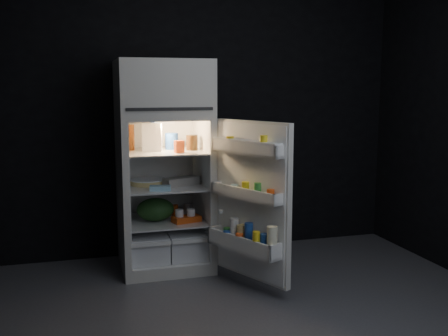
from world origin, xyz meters
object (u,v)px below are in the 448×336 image
object	(u,v)px
refrigerator	(163,158)
fridge_door	(250,203)
egg_carton	(181,181)
milk_jug	(152,137)
yogurt_tray	(186,219)

from	to	relation	value
refrigerator	fridge_door	bearing A→B (deg)	-53.02
fridge_door	egg_carton	world-z (taller)	fridge_door
milk_jug	egg_carton	world-z (taller)	milk_jug
fridge_door	egg_carton	distance (m)	0.76
milk_jug	egg_carton	bearing A→B (deg)	-1.70
refrigerator	fridge_door	world-z (taller)	refrigerator
refrigerator	egg_carton	distance (m)	0.25
yogurt_tray	milk_jug	bearing A→B (deg)	135.60
milk_jug	yogurt_tray	xyz separation A→B (m)	(0.25, -0.15, -0.69)
refrigerator	fridge_door	distance (m)	0.94
refrigerator	milk_jug	world-z (taller)	refrigerator
egg_carton	yogurt_tray	world-z (taller)	egg_carton
fridge_door	yogurt_tray	bearing A→B (deg)	124.44
refrigerator	egg_carton	bearing A→B (deg)	-29.20
refrigerator	egg_carton	world-z (taller)	refrigerator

